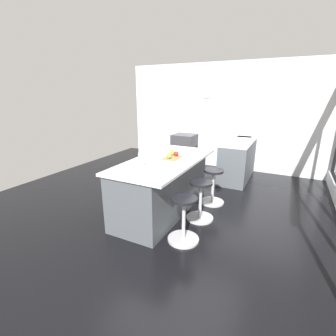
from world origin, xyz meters
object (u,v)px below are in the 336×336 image
object	(u,v)px
oven_range	(184,150)
apple_yellow	(172,152)
apple_green	(169,156)
cutting_board	(172,158)
apple_red	(176,154)
stool_middle	(200,202)
water_bottle	(141,159)
kitchen_island	(163,185)
stool_by_window	(213,187)
stool_near_camera	(184,221)

from	to	relation	value
oven_range	apple_yellow	world-z (taller)	apple_yellow
apple_green	cutting_board	bearing A→B (deg)	178.33
apple_red	stool_middle	bearing A→B (deg)	67.65
cutting_board	apple_green	size ratio (longest dim) A/B	4.15
apple_green	water_bottle	distance (m)	0.60
kitchen_island	water_bottle	size ratio (longest dim) A/B	6.88
stool_by_window	stool_middle	size ratio (longest dim) A/B	1.00
cutting_board	water_bottle	size ratio (longest dim) A/B	1.15
apple_red	water_bottle	distance (m)	0.81
oven_range	apple_red	bearing A→B (deg)	19.98
oven_range	apple_green	world-z (taller)	apple_green
stool_near_camera	apple_green	world-z (taller)	apple_green
stool_near_camera	cutting_board	world-z (taller)	cutting_board
oven_range	stool_middle	distance (m)	3.11
oven_range	stool_by_window	bearing A→B (deg)	35.17
stool_middle	apple_red	xyz separation A→B (m)	(-0.22, -0.54, 0.68)
apple_green	water_bottle	bearing A→B (deg)	-17.49
kitchen_island	stool_middle	distance (m)	0.70
apple_yellow	water_bottle	world-z (taller)	water_bottle
stool_by_window	cutting_board	bearing A→B (deg)	-45.68
apple_yellow	oven_range	bearing A→B (deg)	-161.76
oven_range	kitchen_island	xyz separation A→B (m)	(2.74, 0.77, 0.03)
stool_by_window	apple_yellow	distance (m)	1.03
water_bottle	apple_yellow	bearing A→B (deg)	171.79
stool_by_window	water_bottle	xyz separation A→B (m)	(1.23, -0.75, 0.75)
cutting_board	apple_yellow	bearing A→B (deg)	-152.79
stool_near_camera	apple_green	bearing A→B (deg)	-140.60
oven_range	water_bottle	distance (m)	3.43
kitchen_island	stool_near_camera	distance (m)	0.98
apple_green	apple_yellow	xyz separation A→B (m)	(-0.24, -0.06, 0.00)
oven_range	apple_green	size ratio (longest dim) A/B	10.12
oven_range	water_bottle	bearing A→B (deg)	12.05
stool_middle	apple_yellow	world-z (taller)	apple_yellow
stool_by_window	stool_middle	xyz separation A→B (m)	(0.68, 0.00, 0.00)
stool_by_window	water_bottle	size ratio (longest dim) A/B	2.08
oven_range	apple_yellow	xyz separation A→B (m)	(2.49, 0.82, 0.55)
stool_near_camera	cutting_board	size ratio (longest dim) A/B	1.80
oven_range	kitchen_island	bearing A→B (deg)	15.76
kitchen_island	stool_near_camera	world-z (taller)	kitchen_island
apple_red	apple_yellow	size ratio (longest dim) A/B	0.92
kitchen_island	apple_green	bearing A→B (deg)	98.60
stool_near_camera	apple_yellow	size ratio (longest dim) A/B	7.27
kitchen_island	apple_green	world-z (taller)	apple_green
water_bottle	oven_range	bearing A→B (deg)	-167.95
kitchen_island	cutting_board	size ratio (longest dim) A/B	5.97
oven_range	water_bottle	xyz separation A→B (m)	(3.30, 0.70, 0.61)
apple_green	kitchen_island	bearing A→B (deg)	-81.40
stool_by_window	apple_yellow	xyz separation A→B (m)	(0.43, -0.63, 0.69)
stool_near_camera	apple_green	distance (m)	1.13
kitchen_island	apple_yellow	world-z (taller)	apple_yellow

